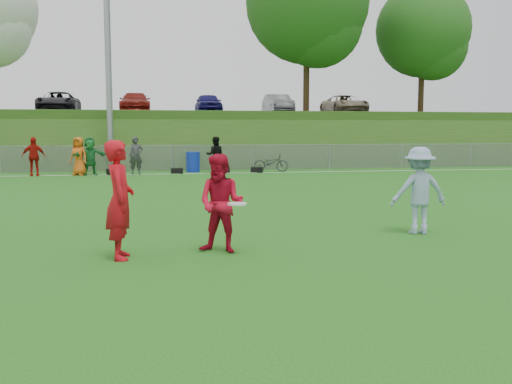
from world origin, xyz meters
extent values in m
plane|color=#225C13|center=(0.00, 0.00, 0.00)|extent=(120.00, 120.00, 0.00)
cube|color=white|center=(0.00, 18.00, 0.01)|extent=(60.00, 0.10, 0.01)
cube|color=gray|center=(0.00, 20.00, 0.60)|extent=(58.00, 0.02, 1.20)
cube|color=gray|center=(0.00, 20.00, 1.25)|extent=(58.00, 0.04, 0.04)
cylinder|color=gray|center=(-3.00, 20.80, 6.00)|extent=(0.30, 0.30, 12.00)
cube|color=#254F16|center=(0.00, 31.00, 1.50)|extent=(120.00, 18.00, 3.00)
cube|color=black|center=(0.00, 33.00, 3.05)|extent=(120.00, 12.00, 0.10)
cylinder|color=black|center=(8.00, 24.50, 7.25)|extent=(0.36, 0.36, 8.50)
sphere|color=#235015|center=(8.00, 24.50, 9.38)|extent=(7.14, 7.14, 7.14)
sphere|color=#235015|center=(8.60, 24.20, 8.10)|extent=(5.10, 5.10, 5.10)
cylinder|color=black|center=(16.00, 26.00, 6.50)|extent=(0.36, 0.36, 7.00)
sphere|color=#235015|center=(16.00, 26.00, 8.25)|extent=(5.88, 5.88, 5.88)
sphere|color=#235015|center=(16.60, 25.70, 7.20)|extent=(4.20, 4.20, 4.20)
imported|color=black|center=(-7.00, 32.00, 3.82)|extent=(2.39, 5.18, 1.44)
imported|color=maroon|center=(-2.00, 32.00, 3.82)|extent=(2.02, 4.96, 1.44)
imported|color=navy|center=(3.00, 32.00, 3.82)|extent=(1.70, 4.23, 1.44)
imported|color=slate|center=(8.00, 32.00, 3.82)|extent=(1.52, 4.37, 1.44)
imported|color=gray|center=(13.00, 32.00, 3.82)|extent=(2.39, 5.18, 1.44)
imported|color=#AB120B|center=(-6.10, 18.00, 0.85)|extent=(1.05, 0.58, 1.69)
imported|color=#DD5B14|center=(-4.20, 18.00, 0.85)|extent=(0.98, 0.85, 1.69)
imported|color=#1F7532|center=(-3.72, 18.00, 0.85)|extent=(1.65, 0.89, 1.69)
imported|color=#323235|center=(-1.72, 18.00, 0.85)|extent=(0.66, 0.48, 1.69)
imported|color=black|center=(1.86, 18.00, 0.85)|extent=(0.91, 0.76, 1.69)
cube|color=black|center=(-2.75, 18.10, 0.13)|extent=(0.62, 0.47, 0.26)
cube|color=black|center=(0.10, 18.10, 0.13)|extent=(0.57, 0.32, 0.26)
cube|color=black|center=(2.25, 18.10, 0.13)|extent=(0.62, 0.50, 0.26)
cube|color=black|center=(3.84, 18.10, 0.13)|extent=(0.61, 0.46, 0.26)
imported|color=red|center=(-1.61, 0.81, 0.93)|extent=(0.46, 0.69, 1.86)
imported|color=red|center=(0.00, 0.97, 0.81)|extent=(0.99, 0.92, 1.62)
imported|color=#8BA1C1|center=(3.97, 1.96, 0.84)|extent=(1.13, 0.70, 1.69)
cylinder|color=white|center=(0.21, 0.64, 0.84)|extent=(0.31, 0.31, 0.03)
cylinder|color=#102AB0|center=(0.91, 19.00, 0.48)|extent=(0.74, 0.74, 0.96)
imported|color=#2B2B2D|center=(4.63, 18.64, 0.43)|extent=(1.75, 1.06, 0.87)
camera|label=1|loc=(-1.15, -8.22, 2.02)|focal=40.00mm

